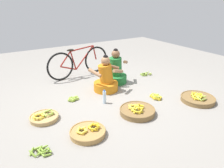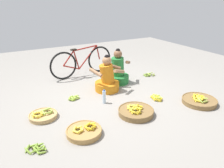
% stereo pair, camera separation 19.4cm
% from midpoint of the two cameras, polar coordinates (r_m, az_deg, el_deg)
% --- Properties ---
extents(ground_plane, '(10.00, 10.00, 0.00)m').
position_cam_midpoint_polar(ground_plane, '(4.37, -2.65, -3.41)').
color(ground_plane, gray).
extents(vendor_woman_front, '(0.71, 0.53, 0.79)m').
position_cam_midpoint_polar(vendor_woman_front, '(4.58, -2.86, 1.22)').
color(vendor_woman_front, orange).
rests_on(vendor_woman_front, ground).
extents(vendor_woman_behind, '(0.72, 0.55, 0.81)m').
position_cam_midpoint_polar(vendor_woman_behind, '(5.00, -0.14, 3.22)').
color(vendor_woman_behind, '#237233').
rests_on(vendor_woman_behind, ground).
extents(bicycle_leaning, '(1.70, 0.24, 0.73)m').
position_cam_midpoint_polar(bicycle_leaning, '(5.48, -9.72, 5.70)').
color(bicycle_leaning, black).
rests_on(bicycle_leaning, ground).
extents(banana_basket_back_right, '(0.61, 0.61, 0.17)m').
position_cam_midpoint_polar(banana_basket_back_right, '(3.75, 5.21, -7.08)').
color(banana_basket_back_right, brown).
rests_on(banana_basket_back_right, ground).
extents(banana_basket_mid_left, '(0.64, 0.64, 0.17)m').
position_cam_midpoint_polar(banana_basket_mid_left, '(4.45, 20.60, -3.63)').
color(banana_basket_mid_left, brown).
rests_on(banana_basket_mid_left, ground).
extents(banana_basket_back_center, '(0.47, 0.47, 0.15)m').
position_cam_midpoint_polar(banana_basket_back_center, '(3.78, -18.95, -8.30)').
color(banana_basket_back_center, tan).
rests_on(banana_basket_back_center, ground).
extents(banana_basket_back_left, '(0.53, 0.53, 0.15)m').
position_cam_midpoint_polar(banana_basket_back_left, '(3.25, -8.16, -12.50)').
color(banana_basket_back_left, '#A87F47').
rests_on(banana_basket_back_left, ground).
extents(loose_bananas_front_center, '(0.25, 0.31, 0.09)m').
position_cam_midpoint_polar(loose_bananas_front_center, '(4.38, 10.26, -3.29)').
color(loose_bananas_front_center, gold).
rests_on(loose_bananas_front_center, ground).
extents(loose_bananas_front_right, '(0.29, 0.23, 0.09)m').
position_cam_midpoint_polar(loose_bananas_front_right, '(5.60, 7.88, 2.62)').
color(loose_bananas_front_right, '#9EB747').
rests_on(loose_bananas_front_right, ground).
extents(loose_bananas_mid_right, '(0.28, 0.26, 0.08)m').
position_cam_midpoint_polar(loose_bananas_mid_right, '(3.10, -19.96, -16.37)').
color(loose_bananas_mid_right, olive).
rests_on(loose_bananas_mid_right, ground).
extents(loose_bananas_near_bicycle, '(0.26, 0.22, 0.08)m').
position_cam_midpoint_polar(loose_bananas_near_bicycle, '(4.30, -11.54, -3.88)').
color(loose_bananas_near_bicycle, '#8CAD38').
rests_on(loose_bananas_near_bicycle, ground).
extents(water_bottle, '(0.06, 0.06, 0.27)m').
position_cam_midpoint_polar(water_bottle, '(4.06, -3.39, -3.50)').
color(water_bottle, silver).
rests_on(water_bottle, ground).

